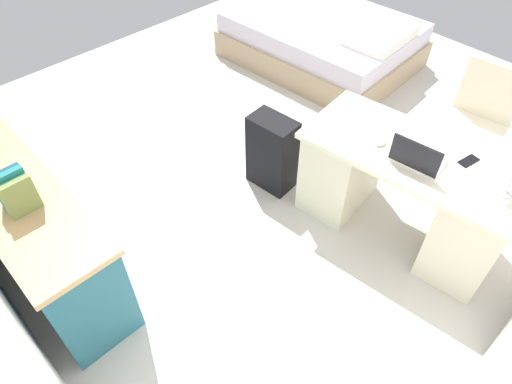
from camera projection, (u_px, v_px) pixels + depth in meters
ground_plane at (296, 160)px, 3.93m from camera, size 5.83×5.83×0.00m
desk at (404, 191)px, 3.14m from camera, size 1.51×0.84×0.74m
office_chair at (471, 131)px, 3.54m from camera, size 0.52×0.52×0.94m
credenza at (29, 225)px, 2.92m from camera, size 1.80×0.48×0.78m
bed at (323, 40)px, 4.91m from camera, size 1.99×1.53×0.58m
suitcase_black at (272, 153)px, 3.52m from camera, size 0.38×0.25×0.63m
laptop at (417, 158)px, 2.78m from camera, size 0.34×0.26×0.21m
computer_mouse at (381, 142)px, 2.94m from camera, size 0.07×0.11×0.03m
cell_phone_near_laptop at (469, 161)px, 2.83m from camera, size 0.09×0.15×0.01m
book_row at (16, 191)px, 2.43m from camera, size 0.16×0.17×0.24m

